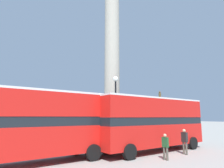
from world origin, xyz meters
TOP-DOWN VIEW (x-y plane):
  - ground_plane at (0.00, 0.00)m, footprint 200.00×200.00m
  - monument_column at (0.00, 0.00)m, footprint 4.69×4.69m
  - bus_a at (0.40, -5.32)m, footprint 10.26×3.48m
  - bus_b at (-9.13, -4.93)m, footprint 11.50×3.33m
  - equestrian_statue at (10.97, 3.92)m, footprint 3.60×3.25m
  - street_lamp at (-1.92, -3.59)m, footprint 0.44×0.44m
  - pedestrian_near_lamp at (1.45, -7.55)m, footprint 0.24×0.49m
  - pedestrian_by_plinth at (-1.14, -8.12)m, footprint 0.22×0.44m

SIDE VIEW (x-z plane):
  - ground_plane at x=0.00m, z-range 0.00..0.00m
  - pedestrian_by_plinth at x=-1.14m, z-range 0.08..1.69m
  - pedestrian_near_lamp at x=1.45m, z-range 0.13..1.93m
  - equestrian_statue at x=10.97m, z-range -1.24..5.24m
  - bus_a at x=0.40m, z-range 0.23..4.39m
  - bus_b at x=-9.13m, z-range 0.23..4.46m
  - street_lamp at x=-1.92m, z-range 0.46..6.51m
  - monument_column at x=0.00m, z-range -3.44..19.53m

